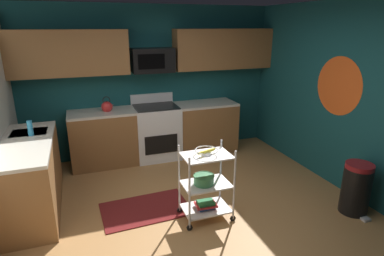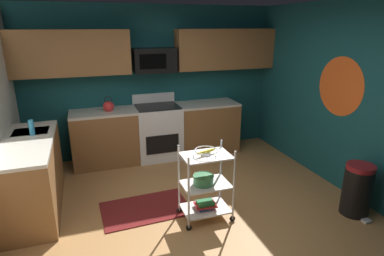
% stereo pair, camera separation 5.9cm
% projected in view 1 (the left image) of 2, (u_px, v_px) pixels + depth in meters
% --- Properties ---
extents(floor, '(4.40, 4.80, 0.04)m').
position_uv_depth(floor, '(200.00, 222.00, 3.89)').
color(floor, '#A87542').
rests_on(floor, ground).
extents(wall_back, '(4.52, 0.06, 2.60)m').
position_uv_depth(wall_back, '(151.00, 82.00, 5.66)').
color(wall_back, '#14474C').
rests_on(wall_back, ground).
extents(wall_right, '(0.06, 4.80, 2.60)m').
position_uv_depth(wall_right, '(359.00, 102.00, 4.20)').
color(wall_right, '#14474C').
rests_on(wall_right, ground).
extents(wall_flower_decal, '(0.00, 0.82, 0.82)m').
position_uv_depth(wall_flower_decal, '(338.00, 86.00, 4.46)').
color(wall_flower_decal, '#E5591E').
extents(counter_run, '(3.65, 2.28, 0.92)m').
position_uv_depth(counter_run, '(120.00, 145.00, 5.02)').
color(counter_run, brown).
rests_on(counter_run, ground).
extents(oven_range, '(0.76, 0.65, 1.10)m').
position_uv_depth(oven_range, '(157.00, 131.00, 5.62)').
color(oven_range, white).
rests_on(oven_range, ground).
extents(upper_cabinets, '(4.40, 0.33, 0.70)m').
position_uv_depth(upper_cabinets, '(153.00, 51.00, 5.32)').
color(upper_cabinets, brown).
extents(microwave, '(0.70, 0.39, 0.40)m').
position_uv_depth(microwave, '(153.00, 60.00, 5.34)').
color(microwave, black).
extents(rolling_cart, '(0.63, 0.41, 0.91)m').
position_uv_depth(rolling_cart, '(206.00, 184.00, 3.82)').
color(rolling_cart, silver).
rests_on(rolling_cart, ground).
extents(fruit_bowl, '(0.27, 0.27, 0.07)m').
position_uv_depth(fruit_bowl, '(207.00, 151.00, 3.69)').
color(fruit_bowl, silver).
rests_on(fruit_bowl, rolling_cart).
extents(mixing_bowl_large, '(0.25, 0.25, 0.11)m').
position_uv_depth(mixing_bowl_large, '(204.00, 179.00, 3.79)').
color(mixing_bowl_large, '#387F4C').
rests_on(mixing_bowl_large, rolling_cart).
extents(book_stack, '(0.27, 0.21, 0.09)m').
position_uv_depth(book_stack, '(206.00, 205.00, 3.90)').
color(book_stack, '#1E4C8C').
rests_on(book_stack, rolling_cart).
extents(kettle, '(0.21, 0.18, 0.26)m').
position_uv_depth(kettle, '(107.00, 107.00, 5.20)').
color(kettle, red).
rests_on(kettle, counter_run).
extents(dish_soap_bottle, '(0.06, 0.06, 0.20)m').
position_uv_depth(dish_soap_bottle, '(30.00, 128.00, 4.04)').
color(dish_soap_bottle, '#2D8CBF').
rests_on(dish_soap_bottle, counter_run).
extents(trash_can, '(0.34, 0.42, 0.66)m').
position_uv_depth(trash_can, '(356.00, 188.00, 3.97)').
color(trash_can, black).
rests_on(trash_can, ground).
extents(floor_rug, '(1.13, 0.74, 0.01)m').
position_uv_depth(floor_rug, '(146.00, 209.00, 4.11)').
color(floor_rug, maroon).
rests_on(floor_rug, ground).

